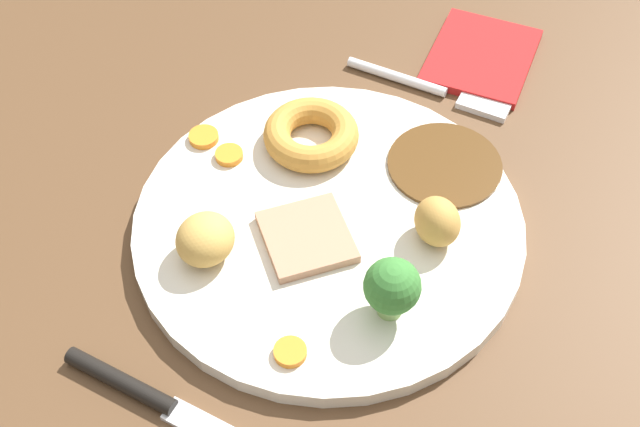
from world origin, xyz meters
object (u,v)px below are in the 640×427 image
at_px(meat_slice_main, 307,237).
at_px(roast_potato_right, 205,239).
at_px(roast_potato_left, 437,221).
at_px(knife, 162,403).
at_px(broccoli_floret, 392,287).
at_px(carrot_coin_back, 204,137).
at_px(carrot_coin_side, 290,352).
at_px(yorkshire_pudding, 311,134).
at_px(folded_napkin, 481,57).
at_px(fork, 432,89).
at_px(dinner_plate, 320,228).
at_px(carrot_coin_front, 229,155).

distance_m(meat_slice_main, roast_potato_right, 0.08).
xyz_separation_m(roast_potato_left, knife, (0.20, -0.12, -0.03)).
height_order(broccoli_floret, knife, broccoli_floret).
height_order(roast_potato_right, carrot_coin_back, roast_potato_right).
bearing_deg(meat_slice_main, carrot_coin_side, 18.19).
bearing_deg(yorkshire_pudding, meat_slice_main, 22.69).
bearing_deg(folded_napkin, roast_potato_right, -20.62).
bearing_deg(knife, fork, 84.26).
height_order(roast_potato_left, carrot_coin_side, roast_potato_left).
height_order(dinner_plate, carrot_coin_side, carrot_coin_side).
bearing_deg(folded_napkin, roast_potato_left, 8.02).
bearing_deg(meat_slice_main, yorkshire_pudding, -157.31).
bearing_deg(knife, roast_potato_right, 107.49).
distance_m(meat_slice_main, carrot_coin_front, 0.11).
height_order(knife, folded_napkin, knife).
bearing_deg(yorkshire_pudding, roast_potato_right, -9.83).
xyz_separation_m(roast_potato_left, fork, (-0.16, -0.06, -0.03)).
bearing_deg(roast_potato_right, carrot_coin_side, 60.94).
height_order(roast_potato_right, fork, roast_potato_right).
height_order(roast_potato_left, carrot_coin_front, roast_potato_left).
bearing_deg(meat_slice_main, fork, 172.55).
relative_size(meat_slice_main, broccoli_floret, 1.29).
relative_size(fork, knife, 0.82).
xyz_separation_m(roast_potato_right, knife, (0.11, 0.03, -0.03)).
height_order(roast_potato_left, knife, roast_potato_left).
xyz_separation_m(carrot_coin_side, knife, (0.06, -0.06, -0.01)).
xyz_separation_m(meat_slice_main, roast_potato_right, (0.04, -0.06, 0.01)).
bearing_deg(knife, broccoli_floret, 51.35).
height_order(yorkshire_pudding, fork, yorkshire_pudding).
distance_m(yorkshire_pudding, carrot_coin_side, 0.20).
xyz_separation_m(dinner_plate, broccoli_floret, (0.05, 0.08, 0.04)).
bearing_deg(roast_potato_left, fork, -160.31).
bearing_deg(meat_slice_main, folded_napkin, 168.48).
bearing_deg(fork, carrot_coin_back, -133.12).
distance_m(meat_slice_main, broccoli_floret, 0.09).
height_order(carrot_coin_side, knife, carrot_coin_side).
xyz_separation_m(carrot_coin_front, folded_napkin, (-0.22, 0.15, -0.01)).
xyz_separation_m(yorkshire_pudding, broccoli_floret, (0.12, 0.12, 0.02)).
distance_m(meat_slice_main, carrot_coin_side, 0.10).
bearing_deg(carrot_coin_back, meat_slice_main, 63.55).
xyz_separation_m(meat_slice_main, fork, (-0.21, 0.03, -0.01)).
distance_m(roast_potato_left, broccoli_floret, 0.08).
height_order(carrot_coin_front, folded_napkin, carrot_coin_front).
bearing_deg(yorkshire_pudding, knife, 1.11).
relative_size(carrot_coin_back, folded_napkin, 0.22).
height_order(carrot_coin_front, carrot_coin_back, same).
bearing_deg(yorkshire_pudding, carrot_coin_side, 20.47).
distance_m(fork, knife, 0.37).
relative_size(carrot_coin_side, fork, 0.15).
height_order(fork, knife, knife).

